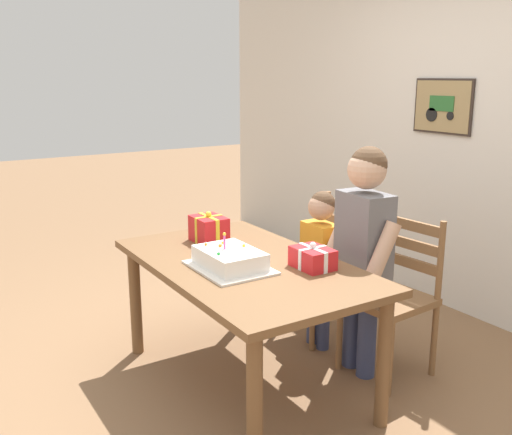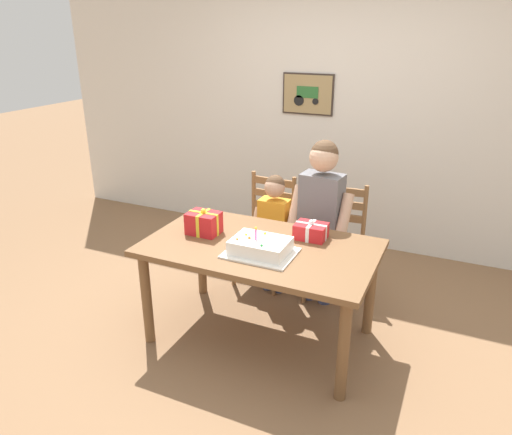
% 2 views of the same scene
% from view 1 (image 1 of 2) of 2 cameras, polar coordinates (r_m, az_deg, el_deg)
% --- Properties ---
extents(ground_plane, '(20.00, 20.00, 0.00)m').
position_cam_1_polar(ground_plane, '(3.38, -1.07, -16.12)').
color(ground_plane, '#846042').
extents(back_wall, '(6.40, 0.11, 2.60)m').
position_cam_1_polar(back_wall, '(4.26, 21.61, 7.66)').
color(back_wall, silver).
rests_on(back_wall, ground).
extents(dining_table, '(1.54, 0.90, 0.72)m').
position_cam_1_polar(dining_table, '(3.12, -1.13, -5.98)').
color(dining_table, brown).
rests_on(dining_table, ground).
extents(birthday_cake, '(0.44, 0.34, 0.19)m').
position_cam_1_polar(birthday_cake, '(2.97, -2.61, -4.19)').
color(birthday_cake, white).
rests_on(birthday_cake, dining_table).
extents(gift_box_red_large, '(0.22, 0.17, 0.14)m').
position_cam_1_polar(gift_box_red_large, '(2.99, 5.62, -4.00)').
color(gift_box_red_large, red).
rests_on(gift_box_red_large, dining_table).
extents(gift_box_beside_cake, '(0.23, 0.17, 0.19)m').
position_cam_1_polar(gift_box_beside_cake, '(3.44, -4.68, -1.16)').
color(gift_box_beside_cake, red).
rests_on(gift_box_beside_cake, dining_table).
extents(chair_left, '(0.44, 0.44, 0.92)m').
position_cam_1_polar(chair_left, '(3.85, 6.90, -4.74)').
color(chair_left, brown).
rests_on(chair_left, ground).
extents(chair_right, '(0.45, 0.45, 0.92)m').
position_cam_1_polar(chair_right, '(3.43, 13.45, -7.44)').
color(chair_right, brown).
rests_on(chair_right, ground).
extents(child_older, '(0.49, 0.29, 1.32)m').
position_cam_1_polar(child_older, '(3.27, 10.58, -2.10)').
color(child_older, '#38426B').
rests_on(child_older, ground).
extents(child_younger, '(0.37, 0.21, 1.01)m').
position_cam_1_polar(child_younger, '(3.60, 6.33, -3.63)').
color(child_younger, '#38426B').
rests_on(child_younger, ground).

